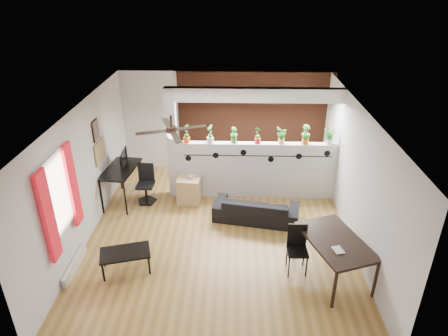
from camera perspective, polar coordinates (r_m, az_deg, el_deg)
room_shell at (r=7.59m, az=-0.73°, el=-1.13°), size 6.30×7.10×2.90m
partition_wall at (r=9.22m, az=4.64°, el=-0.30°), size 3.60×0.18×1.35m
ceiling_header at (r=8.57m, az=5.08°, el=10.35°), size 3.60×0.18×0.30m
pier_column at (r=9.05m, az=-7.40°, el=3.39°), size 0.22×0.20×2.60m
brick_panel at (r=10.32m, az=4.41°, el=6.50°), size 3.90×0.05×2.60m
vine_decal at (r=8.95m, az=4.76°, el=1.73°), size 3.31×0.01×0.30m
window_assembly at (r=7.04m, az=-22.50°, el=-3.79°), size 0.09×1.30×1.55m
baseboard_heater at (r=7.80m, az=-20.56°, el=-12.85°), size 0.08×1.00×0.18m
corkboard at (r=8.89m, az=-17.31°, el=2.28°), size 0.03×0.60×0.45m
framed_art at (r=8.66m, az=-17.87°, el=5.15°), size 0.03×0.34×0.44m
ceiling_fan at (r=6.97m, az=-7.49°, el=5.22°), size 1.19×1.19×0.43m
potted_plant_0 at (r=8.90m, az=-5.39°, el=4.99°), size 0.26×0.27×0.42m
potted_plant_1 at (r=8.85m, az=-2.00°, el=4.99°), size 0.23×0.26×0.42m
potted_plant_2 at (r=8.84m, az=1.43°, el=4.79°), size 0.23×0.23×0.37m
potted_plant_3 at (r=8.85m, az=4.85°, el=4.80°), size 0.25×0.24×0.39m
potted_plant_4 at (r=8.90m, az=8.25°, el=4.74°), size 0.17×0.21×0.39m
potted_plant_5 at (r=8.97m, az=11.61°, el=4.78°), size 0.28×0.26×0.44m
potted_plant_6 at (r=9.08m, az=14.89°, el=4.60°), size 0.22×0.25×0.41m
sofa at (r=8.56m, az=4.62°, el=-5.86°), size 1.79×0.97×0.50m
cube_shelf at (r=9.13m, az=-4.99°, el=-3.18°), size 0.55×0.50×0.62m
cup at (r=8.96m, az=-4.76°, el=-1.19°), size 0.15×0.15×0.10m
computer_desk at (r=9.21m, az=-14.54°, el=-0.47°), size 0.74×1.24×0.85m
monitor at (r=9.27m, az=-14.43°, el=0.92°), size 0.34×0.07×0.19m
office_chair at (r=9.27m, az=-11.07°, el=-2.54°), size 0.47×0.47×0.90m
dining_table at (r=7.09m, az=15.61°, el=-10.40°), size 1.26×1.59×0.76m
book at (r=6.78m, az=15.42°, el=-11.32°), size 0.20×0.23×0.02m
folding_chair at (r=7.20m, az=10.41°, el=-10.62°), size 0.36×0.36×0.89m
coffee_table at (r=7.35m, az=-13.95°, el=-11.81°), size 0.95×0.69×0.40m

